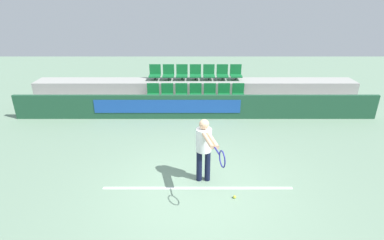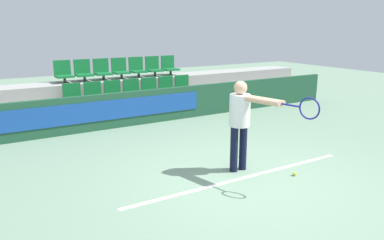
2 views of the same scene
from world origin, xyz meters
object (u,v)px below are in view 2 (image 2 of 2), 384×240
at_px(stadium_chair_3, 133,91).
at_px(stadium_chair_10, 120,69).
at_px(stadium_chair_9, 102,71).
at_px(stadium_chair_11, 137,68).
at_px(stadium_chair_6, 184,87).
at_px(stadium_chair_8, 83,72).
at_px(tennis_player, 243,116).
at_px(stadium_chair_0, 73,97).
at_px(stadium_chair_13, 169,66).
at_px(stadium_chair_1, 94,95).
at_px(stadium_chair_7, 64,73).
at_px(stadium_chair_5, 168,88).
at_px(stadium_chair_2, 114,93).
at_px(stadium_chair_12, 154,67).
at_px(tennis_ball, 295,174).
at_px(stadium_chair_4, 151,90).

relative_size(stadium_chair_3, stadium_chair_10, 1.00).
relative_size(stadium_chair_3, stadium_chair_9, 1.00).
bearing_deg(stadium_chair_11, stadium_chair_6, -40.22).
height_order(stadium_chair_8, tennis_player, same).
xyz_separation_m(stadium_chair_0, stadium_chair_13, (3.07, 0.87, 0.49)).
bearing_deg(stadium_chair_8, tennis_player, -77.48).
height_order(stadium_chair_1, stadium_chair_3, same).
relative_size(stadium_chair_7, stadium_chair_8, 1.00).
xyz_separation_m(stadium_chair_5, stadium_chair_11, (-0.51, 0.87, 0.49)).
relative_size(stadium_chair_1, stadium_chair_9, 1.00).
distance_m(stadium_chair_8, stadium_chair_10, 1.02).
bearing_deg(stadium_chair_11, stadium_chair_13, 0.00).
distance_m(stadium_chair_2, stadium_chair_11, 1.43).
distance_m(stadium_chair_2, tennis_player, 4.47).
height_order(stadium_chair_11, stadium_chair_12, same).
relative_size(stadium_chair_6, stadium_chair_7, 1.00).
bearing_deg(tennis_player, stadium_chair_9, 83.75).
relative_size(stadium_chair_0, stadium_chair_8, 1.00).
distance_m(stadium_chair_6, stadium_chair_10, 1.83).
bearing_deg(tennis_ball, stadium_chair_10, 97.56).
distance_m(stadium_chair_6, stadium_chair_9, 2.28).
xyz_separation_m(stadium_chair_5, stadium_chair_6, (0.51, 0.00, 0.00)).
relative_size(stadium_chair_4, stadium_chair_5, 1.00).
xyz_separation_m(stadium_chair_0, stadium_chair_9, (1.02, 0.87, 0.49)).
bearing_deg(stadium_chair_5, tennis_ball, -92.75).
bearing_deg(stadium_chair_11, stadium_chair_3, -120.59).
height_order(stadium_chair_4, stadium_chair_12, stadium_chair_12).
bearing_deg(stadium_chair_4, tennis_ball, -86.92).
height_order(stadium_chair_7, tennis_player, same).
relative_size(stadium_chair_3, tennis_ball, 8.50).
bearing_deg(stadium_chair_7, stadium_chair_3, -29.41).
bearing_deg(tennis_ball, stadium_chair_8, 107.05).
relative_size(stadium_chair_2, stadium_chair_10, 1.00).
height_order(stadium_chair_12, tennis_player, same).
distance_m(stadium_chair_1, stadium_chair_13, 2.75).
bearing_deg(stadium_chair_10, stadium_chair_11, 0.00).
xyz_separation_m(stadium_chair_6, tennis_player, (-1.39, -4.42, 0.23)).
xyz_separation_m(stadium_chair_3, stadium_chair_5, (1.02, 0.00, 0.00)).
bearing_deg(stadium_chair_12, stadium_chair_4, -120.59).
height_order(tennis_player, tennis_ball, tennis_player).
bearing_deg(stadium_chair_5, stadium_chair_7, 161.31).
bearing_deg(stadium_chair_12, stadium_chair_0, -161.31).
height_order(stadium_chair_3, stadium_chair_6, same).
distance_m(stadium_chair_0, stadium_chair_10, 1.83).
xyz_separation_m(stadium_chair_0, stadium_chair_7, (0.00, 0.87, 0.49)).
relative_size(stadium_chair_0, stadium_chair_6, 1.00).
distance_m(stadium_chair_10, tennis_ball, 6.06).
xyz_separation_m(stadium_chair_2, stadium_chair_10, (0.51, 0.87, 0.49)).
xyz_separation_m(stadium_chair_9, stadium_chair_13, (2.05, 0.00, 0.00)).
bearing_deg(tennis_ball, stadium_chair_1, 109.77).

